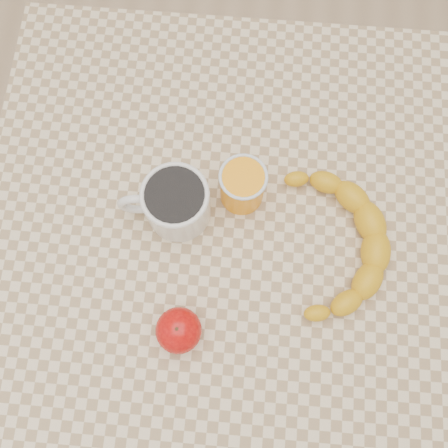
# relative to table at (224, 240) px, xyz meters

# --- Properties ---
(ground) EXTENTS (3.00, 3.00, 0.00)m
(ground) POSITION_rel_table_xyz_m (0.00, 0.00, -0.66)
(ground) COLOR tan
(ground) RESTS_ON ground
(table) EXTENTS (0.80, 0.80, 0.75)m
(table) POSITION_rel_table_xyz_m (0.00, 0.00, 0.00)
(table) COLOR beige
(table) RESTS_ON ground
(coffee_mug) EXTENTS (0.15, 0.11, 0.09)m
(coffee_mug) POSITION_rel_table_xyz_m (-0.08, 0.02, 0.13)
(coffee_mug) COLOR silver
(coffee_mug) RESTS_ON table
(orange_juice_glass) EXTENTS (0.07, 0.07, 0.09)m
(orange_juice_glass) POSITION_rel_table_xyz_m (0.02, 0.06, 0.13)
(orange_juice_glass) COLOR #FF9408
(orange_juice_glass) RESTS_ON table
(apple) EXTENTS (0.07, 0.07, 0.06)m
(apple) POSITION_rel_table_xyz_m (-0.05, -0.17, 0.12)
(apple) COLOR #8E0407
(apple) RESTS_ON table
(banana) EXTENTS (0.21, 0.29, 0.05)m
(banana) POSITION_rel_table_xyz_m (0.18, -0.02, 0.11)
(banana) COLOR gold
(banana) RESTS_ON table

